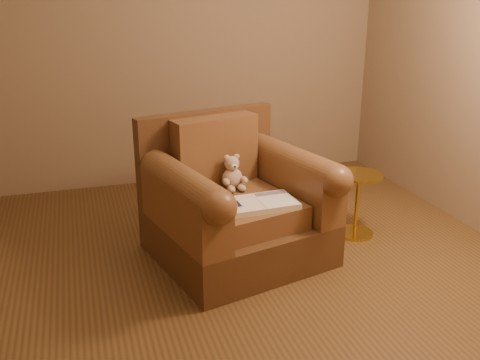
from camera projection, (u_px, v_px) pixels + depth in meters
name	position (u px, v px, depth m)	size (l,w,h in m)	color
floor	(237.00, 274.00, 3.54)	(4.00, 4.00, 0.00)	brown
room	(236.00, 2.00, 2.96)	(4.02, 4.02, 2.71)	#8C7356
armchair	(234.00, 205.00, 3.70)	(1.28, 1.24, 0.96)	#53331B
teddy_bear	(233.00, 176.00, 3.74)	(0.18, 0.20, 0.25)	tan
guidebook	(259.00, 203.00, 3.45)	(0.49, 0.30, 0.04)	beige
side_table	(357.00, 202.00, 4.03)	(0.35, 0.35, 0.49)	gold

